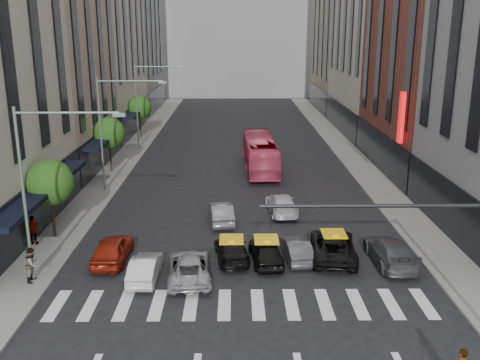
{
  "coord_description": "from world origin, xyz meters",
  "views": [
    {
      "loc": [
        -0.49,
        -21.46,
        12.71
      ],
      "look_at": [
        -0.17,
        9.24,
        4.0
      ],
      "focal_mm": 40.0,
      "sensor_mm": 36.0,
      "label": 1
    }
  ],
  "objects_px": {
    "streetlamp_far": "(145,95)",
    "taxi_center": "(266,251)",
    "streetlamp_mid": "(112,119)",
    "car_red": "(112,249)",
    "pedestrian_near": "(32,264)",
    "bus": "(260,153)",
    "car_white_front": "(145,268)",
    "streetlamp_near": "(41,172)",
    "pedestrian_far": "(33,230)",
    "taxi_left": "(232,250)"
  },
  "relations": [
    {
      "from": "streetlamp_near",
      "to": "car_red",
      "type": "xyz_separation_m",
      "value": [
        2.64,
        2.51,
        -5.16
      ]
    },
    {
      "from": "pedestrian_near",
      "to": "pedestrian_far",
      "type": "height_order",
      "value": "pedestrian_far"
    },
    {
      "from": "streetlamp_far",
      "to": "car_white_front",
      "type": "xyz_separation_m",
      "value": [
        4.84,
        -31.74,
        -5.26
      ]
    },
    {
      "from": "taxi_left",
      "to": "pedestrian_far",
      "type": "relative_size",
      "value": 2.34
    },
    {
      "from": "taxi_left",
      "to": "car_white_front",
      "type": "bearing_deg",
      "value": 20.41
    },
    {
      "from": "streetlamp_far",
      "to": "car_white_front",
      "type": "relative_size",
      "value": 2.3
    },
    {
      "from": "streetlamp_near",
      "to": "pedestrian_far",
      "type": "bearing_deg",
      "value": 118.67
    },
    {
      "from": "streetlamp_far",
      "to": "taxi_left",
      "type": "relative_size",
      "value": 2.11
    },
    {
      "from": "taxi_left",
      "to": "streetlamp_far",
      "type": "bearing_deg",
      "value": -79.54
    },
    {
      "from": "taxi_left",
      "to": "pedestrian_near",
      "type": "bearing_deg",
      "value": 8.14
    },
    {
      "from": "car_red",
      "to": "taxi_left",
      "type": "xyz_separation_m",
      "value": [
        6.72,
        0.12,
        -0.13
      ]
    },
    {
      "from": "streetlamp_mid",
      "to": "bus",
      "type": "height_order",
      "value": "streetlamp_mid"
    },
    {
      "from": "streetlamp_far",
      "to": "taxi_center",
      "type": "distance_m",
      "value": 32.27
    },
    {
      "from": "car_white_front",
      "to": "bus",
      "type": "bearing_deg",
      "value": -106.47
    },
    {
      "from": "streetlamp_far",
      "to": "car_red",
      "type": "relative_size",
      "value": 2.05
    },
    {
      "from": "car_red",
      "to": "pedestrian_near",
      "type": "height_order",
      "value": "pedestrian_near"
    },
    {
      "from": "taxi_left",
      "to": "bus",
      "type": "xyz_separation_m",
      "value": [
        2.56,
        20.15,
        0.95
      ]
    },
    {
      "from": "streetlamp_far",
      "to": "bus",
      "type": "distance_m",
      "value": 15.68
    },
    {
      "from": "car_white_front",
      "to": "taxi_left",
      "type": "height_order",
      "value": "car_white_front"
    },
    {
      "from": "car_red",
      "to": "pedestrian_near",
      "type": "distance_m",
      "value": 4.42
    },
    {
      "from": "streetlamp_mid",
      "to": "car_white_front",
      "type": "bearing_deg",
      "value": -72.89
    },
    {
      "from": "pedestrian_near",
      "to": "car_white_front",
      "type": "bearing_deg",
      "value": -84.95
    },
    {
      "from": "taxi_center",
      "to": "streetlamp_far",
      "type": "bearing_deg",
      "value": -74.78
    },
    {
      "from": "streetlamp_far",
      "to": "taxi_left",
      "type": "height_order",
      "value": "streetlamp_far"
    },
    {
      "from": "streetlamp_near",
      "to": "car_white_front",
      "type": "height_order",
      "value": "streetlamp_near"
    },
    {
      "from": "car_white_front",
      "to": "pedestrian_far",
      "type": "height_order",
      "value": "pedestrian_far"
    },
    {
      "from": "pedestrian_near",
      "to": "pedestrian_far",
      "type": "relative_size",
      "value": 1.0
    },
    {
      "from": "streetlamp_far",
      "to": "taxi_left",
      "type": "distance_m",
      "value": 31.28
    },
    {
      "from": "streetlamp_mid",
      "to": "car_red",
      "type": "height_order",
      "value": "streetlamp_mid"
    },
    {
      "from": "streetlamp_far",
      "to": "car_white_front",
      "type": "bearing_deg",
      "value": -81.32
    },
    {
      "from": "bus",
      "to": "pedestrian_near",
      "type": "relative_size",
      "value": 6.19
    },
    {
      "from": "taxi_center",
      "to": "pedestrian_near",
      "type": "bearing_deg",
      "value": 5.64
    },
    {
      "from": "taxi_center",
      "to": "pedestrian_far",
      "type": "bearing_deg",
      "value": -15.57
    },
    {
      "from": "taxi_center",
      "to": "pedestrian_far",
      "type": "distance_m",
      "value": 14.08
    },
    {
      "from": "streetlamp_far",
      "to": "pedestrian_near",
      "type": "xyz_separation_m",
      "value": [
        -0.86,
        -32.18,
        -4.84
      ]
    },
    {
      "from": "taxi_center",
      "to": "car_red",
      "type": "bearing_deg",
      "value": -7.39
    },
    {
      "from": "streetlamp_near",
      "to": "taxi_left",
      "type": "xyz_separation_m",
      "value": [
        9.36,
        2.63,
        -5.28
      ]
    },
    {
      "from": "car_white_front",
      "to": "pedestrian_far",
      "type": "bearing_deg",
      "value": -29.82
    },
    {
      "from": "streetlamp_near",
      "to": "streetlamp_mid",
      "type": "distance_m",
      "value": 16.0
    },
    {
      "from": "car_red",
      "to": "bus",
      "type": "distance_m",
      "value": 22.31
    },
    {
      "from": "car_red",
      "to": "taxi_left",
      "type": "relative_size",
      "value": 1.03
    },
    {
      "from": "streetlamp_mid",
      "to": "taxi_left",
      "type": "height_order",
      "value": "streetlamp_mid"
    },
    {
      "from": "streetlamp_far",
      "to": "taxi_center",
      "type": "height_order",
      "value": "streetlamp_far"
    },
    {
      "from": "streetlamp_mid",
      "to": "pedestrian_far",
      "type": "distance_m",
      "value": 12.58
    },
    {
      "from": "streetlamp_mid",
      "to": "streetlamp_far",
      "type": "height_order",
      "value": "same"
    },
    {
      "from": "car_red",
      "to": "car_white_front",
      "type": "distance_m",
      "value": 3.14
    },
    {
      "from": "car_white_front",
      "to": "taxi_left",
      "type": "bearing_deg",
      "value": -151.39
    },
    {
      "from": "streetlamp_mid",
      "to": "taxi_center",
      "type": "relative_size",
      "value": 2.2
    },
    {
      "from": "streetlamp_far",
      "to": "car_red",
      "type": "xyz_separation_m",
      "value": [
        2.64,
        -29.49,
        -5.16
      ]
    },
    {
      "from": "car_red",
      "to": "pedestrian_near",
      "type": "relative_size",
      "value": 2.4
    }
  ]
}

